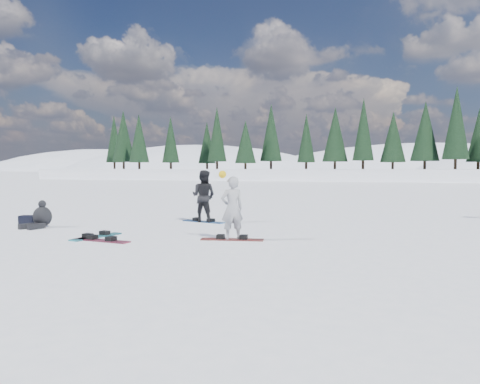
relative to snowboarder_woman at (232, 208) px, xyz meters
name	(u,v)px	position (x,y,z in m)	size (l,w,h in m)	color
ground	(164,233)	(-2.09, 0.61, -0.78)	(420.00, 420.00, 0.00)	white
alpine_backdrop	(341,205)	(-13.82, 189.78, -14.75)	(412.50, 227.00, 53.20)	white
snowboarder_woman	(232,208)	(0.00, 0.00, 0.00)	(0.66, 0.62, 1.66)	#AEADB3
snowboarder_man	(204,196)	(-2.02, 3.25, 0.05)	(0.80, 0.63, 1.65)	black
seated_rider	(41,217)	(-6.04, 0.64, -0.47)	(0.68, 1.00, 0.79)	black
gear_bag	(28,220)	(-6.74, 0.89, -0.63)	(0.45, 0.30, 0.30)	black
snowboard_woman	(232,240)	(0.00, 0.00, -0.76)	(1.50, 0.28, 0.03)	maroon
snowboard_man	(204,222)	(-2.02, 3.25, -0.76)	(1.50, 0.28, 0.03)	#1D55A0
snowboard_loose_b	(102,241)	(-2.89, -1.05, -0.76)	(1.50, 0.28, 0.03)	maroon
snowboard_loose_a	(96,237)	(-3.36, -0.57, -0.76)	(1.50, 0.28, 0.03)	teal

